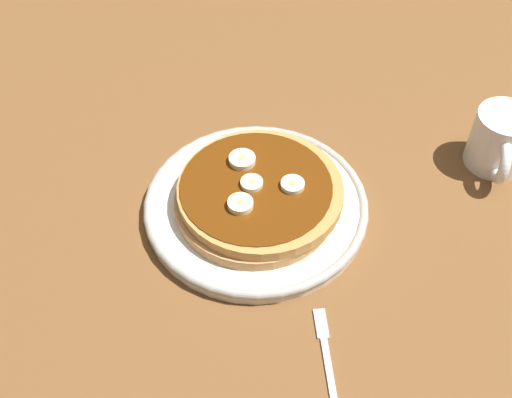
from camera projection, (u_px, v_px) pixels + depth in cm
name	position (u px, v px, depth cm)	size (l,w,h in cm)	color
ground_plane	(256.00, 219.00, 79.04)	(140.00, 140.00, 3.00)	brown
plate	(256.00, 206.00, 77.10)	(26.87, 26.87, 2.00)	silver
pancake_stack	(259.00, 197.00, 75.19)	(19.45, 19.45, 3.02)	tan
banana_slice_0	(252.00, 183.00, 74.30)	(2.62, 2.62, 0.81)	#F0F3C1
banana_slice_1	(293.00, 185.00, 74.11)	(2.77, 2.77, 0.86)	#F3EFB9
banana_slice_2	(242.00, 160.00, 76.68)	(3.21, 3.21, 1.00)	#F3E4BA
banana_slice_3	(240.00, 204.00, 72.05)	(2.92, 2.92, 1.02)	#FDF2B4
coffee_mug	(500.00, 141.00, 80.29)	(10.36, 7.33, 7.80)	white
fork	(327.00, 357.00, 64.88)	(12.78, 4.44, 0.50)	silver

